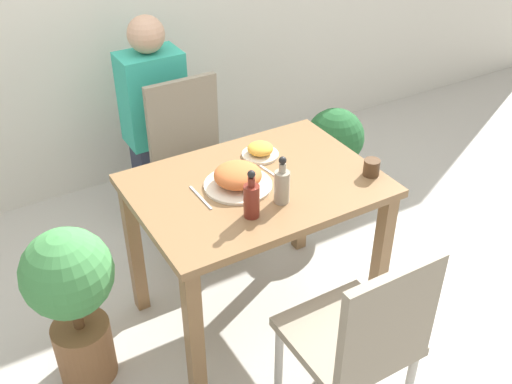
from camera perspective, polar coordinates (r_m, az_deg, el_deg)
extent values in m
plane|color=#B7B2A8|center=(2.99, 0.00, -11.28)|extent=(16.00, 16.00, 0.00)
cube|color=olive|center=(2.52, 0.00, 0.60)|extent=(1.03, 0.74, 0.04)
cube|color=olive|center=(2.39, -5.88, -13.86)|extent=(0.06, 0.06, 0.72)
cube|color=olive|center=(2.78, 11.77, -6.41)|extent=(0.06, 0.06, 0.72)
cube|color=olive|center=(2.84, -11.49, -5.34)|extent=(0.06, 0.06, 0.72)
cube|color=olive|center=(3.17, 4.30, -0.01)|extent=(0.06, 0.06, 0.72)
cube|color=gray|center=(2.31, 8.65, -13.40)|extent=(0.42, 0.42, 0.04)
cube|color=gray|center=(2.04, 12.58, -12.11)|extent=(0.40, 0.04, 0.44)
cylinder|color=#B7B2A8|center=(2.65, 8.94, -12.82)|extent=(0.03, 0.03, 0.42)
cylinder|color=#B7B2A8|center=(2.50, 2.18, -16.02)|extent=(0.03, 0.03, 0.42)
cube|color=gray|center=(3.17, -5.25, 1.73)|extent=(0.42, 0.42, 0.04)
cube|color=gray|center=(3.21, -6.99, 6.93)|extent=(0.40, 0.04, 0.44)
cylinder|color=#B7B2A8|center=(3.11, -6.55, -4.29)|extent=(0.03, 0.03, 0.42)
cylinder|color=#B7B2A8|center=(3.24, -0.78, -2.31)|extent=(0.03, 0.03, 0.42)
cylinder|color=#B7B2A8|center=(3.38, -9.13, -1.00)|extent=(0.03, 0.03, 0.42)
cylinder|color=#B7B2A8|center=(3.50, -3.71, 0.70)|extent=(0.03, 0.03, 0.42)
cylinder|color=beige|center=(2.49, -1.73, 0.68)|extent=(0.29, 0.29, 0.01)
ellipsoid|color=#CC6633|center=(2.46, -1.75, 1.63)|extent=(0.20, 0.20, 0.09)
cylinder|color=beige|center=(2.70, 0.41, 3.59)|extent=(0.17, 0.17, 0.01)
ellipsoid|color=gold|center=(2.68, 0.41, 4.16)|extent=(0.12, 0.12, 0.05)
cylinder|color=#4C331E|center=(2.59, 10.95, 2.30)|extent=(0.07, 0.07, 0.07)
cylinder|color=maroon|center=(2.28, -0.43, -0.89)|extent=(0.06, 0.06, 0.14)
cylinder|color=maroon|center=(2.23, -0.44, 0.96)|extent=(0.03, 0.03, 0.04)
sphere|color=black|center=(2.21, -0.44, 1.72)|extent=(0.03, 0.03, 0.03)
cylinder|color=gray|center=(2.36, 2.48, 0.48)|extent=(0.06, 0.06, 0.14)
cylinder|color=gray|center=(2.31, 2.53, 2.29)|extent=(0.03, 0.03, 0.04)
sphere|color=black|center=(2.30, 2.55, 3.03)|extent=(0.03, 0.03, 0.03)
cube|color=silver|center=(2.42, -5.30, -0.53)|extent=(0.01, 0.19, 0.00)
cube|color=silver|center=(2.56, 1.66, 1.69)|extent=(0.03, 0.18, 0.00)
cylinder|color=brown|center=(2.74, -15.98, -14.23)|extent=(0.24, 0.24, 0.29)
cylinder|color=brown|center=(2.60, -16.66, -11.31)|extent=(0.04, 0.04, 0.11)
sphere|color=#428947|center=(2.44, -17.55, -7.38)|extent=(0.36, 0.36, 0.36)
cylinder|color=brown|center=(3.64, 7.11, 0.01)|extent=(0.21, 0.21, 0.22)
cylinder|color=brown|center=(3.55, 7.29, 2.15)|extent=(0.04, 0.04, 0.10)
sphere|color=#235B2D|center=(3.44, 7.55, 5.20)|extent=(0.33, 0.33, 0.33)
cube|color=#2D3347|center=(3.63, -9.09, 1.90)|extent=(0.28, 0.20, 0.45)
cube|color=#33B299|center=(3.40, -9.82, 8.84)|extent=(0.34, 0.22, 0.52)
sphere|color=tan|center=(3.27, -10.44, 14.56)|extent=(0.20, 0.20, 0.20)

